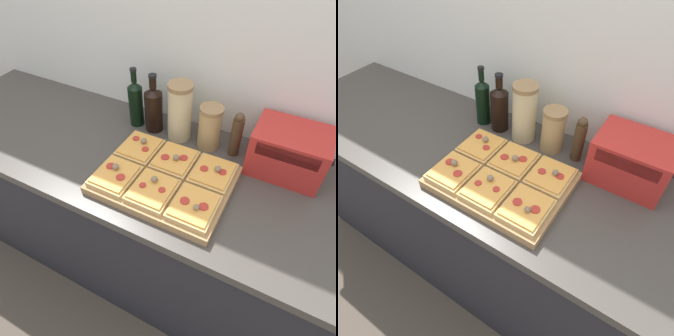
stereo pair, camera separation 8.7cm
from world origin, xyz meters
The scene contains 16 objects.
ground_plane centered at (0.00, 0.00, 0.00)m, with size 12.00×12.00×0.00m, color #4C4238.
wall_back centered at (0.00, 0.67, 1.25)m, with size 6.00×0.06×2.50m.
kitchen_counter centered at (0.00, 0.32, 0.45)m, with size 2.63×0.67×0.90m.
cutting_board centered at (-0.07, 0.23, 0.91)m, with size 0.49×0.37×0.03m, color #A37A4C.
pizza_slice_back_left centered at (-0.23, 0.32, 0.94)m, with size 0.15×0.17×0.05m.
pizza_slice_back_center centered at (-0.07, 0.32, 0.95)m, with size 0.15×0.17×0.05m.
pizza_slice_back_right centered at (0.09, 0.32, 0.94)m, with size 0.15×0.17×0.05m.
pizza_slice_front_left centered at (-0.23, 0.14, 0.95)m, with size 0.15×0.17×0.05m.
pizza_slice_front_center centered at (-0.07, 0.14, 0.94)m, with size 0.15×0.17×0.05m.
pizza_slice_front_right centered at (0.09, 0.14, 0.94)m, with size 0.15×0.17×0.05m.
olive_oil_bottle centered at (-0.36, 0.52, 1.01)m, with size 0.07×0.07×0.27m.
wine_bottle centered at (-0.27, 0.52, 1.01)m, with size 0.08×0.08×0.27m.
grain_jar_tall centered at (-0.14, 0.52, 1.03)m, with size 0.11×0.11×0.26m.
grain_jar_short centered at (-0.01, 0.52, 0.99)m, with size 0.10×0.10×0.19m.
pepper_mill centered at (0.11, 0.52, 1.00)m, with size 0.05×0.05×0.20m.
toaster_oven centered at (0.31, 0.51, 0.99)m, with size 0.30×0.21×0.19m.
Camera 1 is at (0.30, -0.45, 1.74)m, focal length 32.00 mm.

